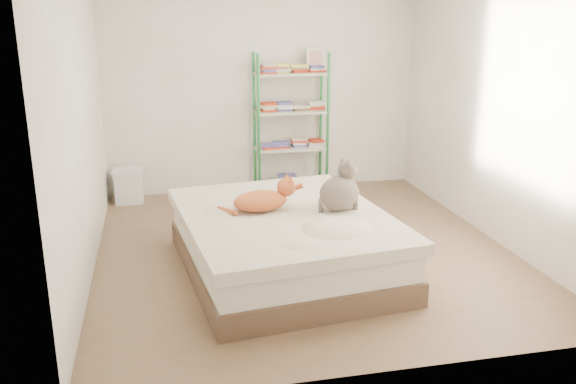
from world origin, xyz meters
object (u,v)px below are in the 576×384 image
object	(u,v)px
grey_cat	(339,186)
cardboard_box	(324,205)
bed	(284,242)
shelf_unit	(291,120)
orange_cat	(260,198)
white_bin	(129,186)

from	to	relation	value
grey_cat	cardboard_box	bearing A→B (deg)	-25.79
bed	shelf_unit	bearing A→B (deg)	69.38
grey_cat	shelf_unit	size ratio (longest dim) A/B	0.25
grey_cat	cardboard_box	size ratio (longest dim) A/B	0.67
grey_cat	orange_cat	bearing A→B (deg)	63.65
cardboard_box	white_bin	world-z (taller)	cardboard_box
bed	shelf_unit	distance (m)	2.49
orange_cat	cardboard_box	world-z (taller)	orange_cat
orange_cat	white_bin	world-z (taller)	orange_cat
grey_cat	white_bin	distance (m)	3.02
orange_cat	shelf_unit	world-z (taller)	shelf_unit
cardboard_box	white_bin	size ratio (longest dim) A/B	1.64
orange_cat	white_bin	size ratio (longest dim) A/B	1.42
shelf_unit	bed	bearing A→B (deg)	-104.03
shelf_unit	white_bin	bearing A→B (deg)	-179.09
grey_cat	cardboard_box	xyz separation A→B (m)	(0.22, 1.23, -0.57)
orange_cat	grey_cat	size ratio (longest dim) A/B	1.29
cardboard_box	white_bin	distance (m)	2.35
shelf_unit	cardboard_box	distance (m)	1.35
shelf_unit	cardboard_box	size ratio (longest dim) A/B	2.68
bed	cardboard_box	size ratio (longest dim) A/B	3.47
bed	cardboard_box	world-z (taller)	bed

